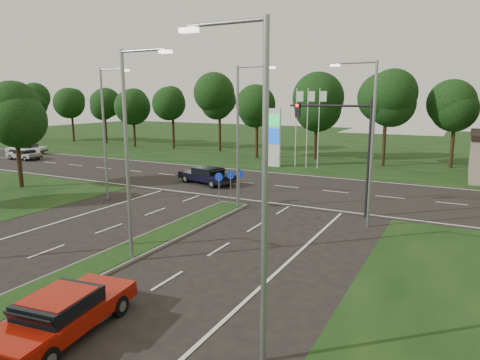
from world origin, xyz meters
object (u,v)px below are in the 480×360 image
at_px(red_sedan, 62,313).
at_px(navy_sedan, 207,175).
at_px(far_car_a, 24,154).
at_px(far_car_b, 27,149).

height_order(red_sedan, navy_sedan, navy_sedan).
bearing_deg(red_sedan, far_car_a, 137.74).
height_order(navy_sedan, far_car_a, navy_sedan).
bearing_deg(navy_sedan, far_car_b, 94.50).
xyz_separation_m(navy_sedan, far_car_a, (-26.28, 2.15, -0.11)).
relative_size(navy_sedan, far_car_b, 1.09).
bearing_deg(red_sedan, navy_sedan, 103.37).
relative_size(red_sedan, far_car_b, 1.04).
relative_size(red_sedan, far_car_a, 1.24).
bearing_deg(far_car_b, far_car_a, -153.89).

